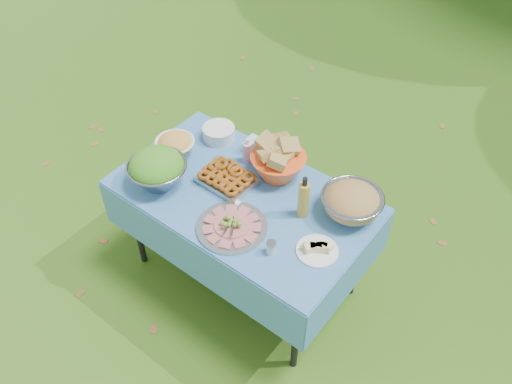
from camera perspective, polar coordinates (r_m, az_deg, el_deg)
ground at (r=3.64m, az=-1.19°, el=-8.74°), size 80.00×80.00×0.00m
picnic_table at (r=3.34m, az=-1.29°, el=-4.89°), size 1.46×0.86×0.76m
salad_bowl at (r=3.11m, az=-10.39°, el=2.44°), size 0.43×0.43×0.22m
pasta_bowl_white at (r=3.32m, az=-8.53°, el=5.00°), size 0.26×0.26×0.13m
plate_stack at (r=3.42m, az=-3.93°, el=6.25°), size 0.23×0.23×0.08m
wipes_box at (r=3.31m, az=-0.06°, el=4.91°), size 0.11×0.08×0.10m
sanitizer_bottle at (r=3.22m, az=-0.91°, el=4.40°), size 0.07×0.07×0.17m
bread_bowl at (r=3.11m, az=2.36°, el=3.31°), size 0.43×0.43×0.22m
pasta_bowl_steel at (r=2.94m, az=10.07°, el=-1.02°), size 0.43×0.43×0.18m
fried_tray at (r=3.11m, az=-3.14°, el=1.47°), size 0.32×0.23×0.07m
charcuterie_platter at (r=2.86m, az=-2.57°, el=-3.22°), size 0.50×0.50×0.09m
oil_bottle at (r=2.87m, az=5.04°, el=-0.53°), size 0.08×0.08×0.27m
cheese_plate at (r=2.79m, az=6.50°, el=-5.84°), size 0.23×0.23×0.06m
shaker at (r=2.75m, az=1.60°, el=-5.87°), size 0.07×0.07×0.08m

